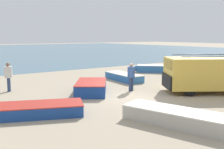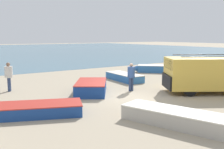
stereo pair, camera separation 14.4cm
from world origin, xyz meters
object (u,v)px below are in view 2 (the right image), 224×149
object	(u,v)px
fishing_rowboat_2	(160,69)
fisherman_0	(9,74)
fishing_rowboat_0	(91,87)
fishing_rowboat_1	(123,77)
fishing_rowboat_3	(28,110)
fishing_rowboat_5	(179,118)
parked_van	(213,73)
fisherman_1	(131,74)

from	to	relation	value
fishing_rowboat_2	fisherman_0	xyz separation A→B (m)	(-13.25, -0.79, 0.70)
fishing_rowboat_0	fishing_rowboat_2	size ratio (longest dim) A/B	0.84
fishing_rowboat_0	fishing_rowboat_2	distance (m)	10.20
fishing_rowboat_0	fishing_rowboat_1	size ratio (longest dim) A/B	0.88
fishing_rowboat_3	fishing_rowboat_5	bearing A→B (deg)	156.56
fishing_rowboat_1	fishing_rowboat_5	distance (m)	10.13
fishing_rowboat_1	fishing_rowboat_5	bearing A→B (deg)	158.84
fishing_rowboat_0	fishing_rowboat_3	size ratio (longest dim) A/B	0.73
parked_van	fishing_rowboat_5	bearing A→B (deg)	57.38
fishing_rowboat_1	fisherman_1	bearing A→B (deg)	154.23
fishing_rowboat_2	fisherman_1	world-z (taller)	fisherman_1
parked_van	fishing_rowboat_0	distance (m)	7.07
fishing_rowboat_1	fishing_rowboat_3	distance (m)	9.80
fishing_rowboat_3	fisherman_1	xyz separation A→B (m)	(6.61, 1.44, 0.75)
fishing_rowboat_0	fishing_rowboat_1	world-z (taller)	fishing_rowboat_0
fisherman_0	fisherman_1	size ratio (longest dim) A/B	1.03
fishing_rowboat_2	fisherman_1	xyz separation A→B (m)	(-7.23, -4.84, 0.67)
fishing_rowboat_3	fishing_rowboat_5	size ratio (longest dim) A/B	1.03
fishing_rowboat_1	fishing_rowboat_2	world-z (taller)	fishing_rowboat_2
parked_van	fishing_rowboat_1	size ratio (longest dim) A/B	1.35
fisherman_1	fishing_rowboat_2	bearing A→B (deg)	121.42
fishing_rowboat_1	fisherman_0	size ratio (longest dim) A/B	2.44
fishing_rowboat_1	fisherman_1	xyz separation A→B (m)	(-1.94, -3.34, 0.73)
parked_van	fishing_rowboat_2	bearing A→B (deg)	-82.03
fisherman_0	fisherman_1	xyz separation A→B (m)	(6.01, -4.04, -0.03)
fishing_rowboat_1	fisherman_1	world-z (taller)	fisherman_1
parked_van	fishing_rowboat_1	xyz separation A→B (m)	(-1.67, 6.37, -0.87)
fishing_rowboat_5	fishing_rowboat_1	bearing A→B (deg)	136.50
parked_van	fisherman_0	distance (m)	11.94
fishing_rowboat_0	fishing_rowboat_3	world-z (taller)	fishing_rowboat_0
fishing_rowboat_0	fisherman_1	distance (m)	2.47
parked_van	fishing_rowboat_3	size ratio (longest dim) A/B	1.14
parked_van	fishing_rowboat_1	distance (m)	6.64
fisherman_1	fisherman_0	bearing A→B (deg)	-126.27
parked_van	fisherman_0	bearing A→B (deg)	-3.59
parked_van	fishing_rowboat_1	world-z (taller)	parked_van
fisherman_0	fishing_rowboat_5	bearing A→B (deg)	136.02
fishing_rowboat_2	fisherman_0	size ratio (longest dim) A/B	2.56
fishing_rowboat_0	fishing_rowboat_3	bearing A→B (deg)	153.18
fisherman_0	fisherman_1	bearing A→B (deg)	172.06
fishing_rowboat_2	fisherman_0	distance (m)	13.29
fishing_rowboat_0	fisherman_1	bearing A→B (deg)	-78.22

